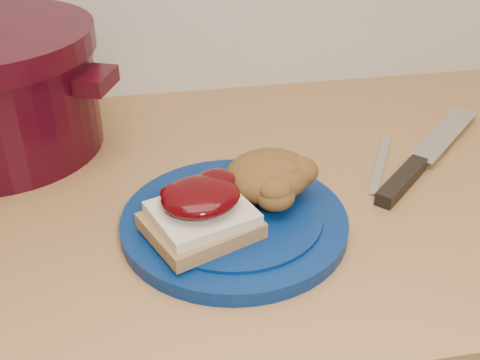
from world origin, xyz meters
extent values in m
cylinder|color=#051F53|center=(-0.04, 1.41, 0.91)|extent=(0.31, 0.31, 0.02)
cube|color=olive|center=(-0.08, 1.39, 0.93)|extent=(0.13, 0.13, 0.02)
cube|color=beige|center=(-0.07, 1.39, 0.94)|extent=(0.12, 0.11, 0.01)
ellipsoid|color=#330104|center=(-0.07, 1.39, 0.96)|extent=(0.10, 0.10, 0.02)
ellipsoid|color=brown|center=(0.01, 1.44, 0.95)|extent=(0.12, 0.11, 0.05)
cube|color=black|center=(0.18, 1.46, 0.91)|extent=(0.10, 0.09, 0.02)
cube|color=silver|center=(0.29, 1.57, 0.91)|extent=(0.16, 0.15, 0.00)
cube|color=silver|center=(0.18, 1.51, 0.90)|extent=(0.08, 0.14, 0.00)
cube|color=black|center=(-0.18, 1.60, 1.01)|extent=(0.06, 0.07, 0.02)
camera|label=1|loc=(-0.13, 0.88, 1.30)|focal=45.00mm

